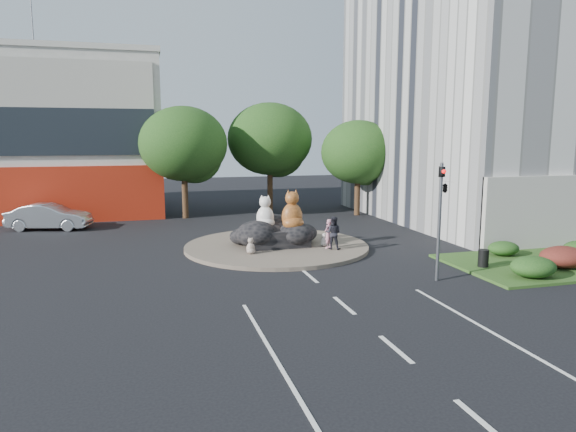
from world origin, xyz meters
name	(u,v)px	position (x,y,z in m)	size (l,w,h in m)	color
ground	(344,306)	(0.00, 0.00, 0.00)	(120.00, 120.00, 0.00)	black
roundabout_island	(277,246)	(0.00, 10.00, 0.10)	(10.00, 10.00, 0.20)	brown
rock_plinth	(277,237)	(0.00, 10.00, 0.65)	(3.20, 2.60, 0.90)	black
grass_verge	(555,263)	(12.00, 3.00, 0.06)	(10.00, 6.00, 0.12)	#234918
tree_left	(184,148)	(-3.93, 22.06, 5.25)	(6.46, 6.46, 8.27)	#382314
tree_mid	(270,143)	(3.07, 24.06, 5.56)	(6.84, 6.84, 8.76)	#382314
tree_right	(359,155)	(9.07, 20.06, 4.63)	(5.70, 5.70, 7.30)	#382314
hedge_near_green	(533,267)	(9.00, 1.00, 0.57)	(2.00, 1.60, 0.90)	#173E13
hedge_red	(563,257)	(11.50, 2.00, 0.61)	(2.20, 1.76, 0.99)	#441B12
hedge_back_green	(503,248)	(10.50, 4.80, 0.48)	(1.60, 1.28, 0.72)	#173E13
traffic_light	(443,196)	(5.10, 2.00, 3.62)	(0.44, 1.24, 5.00)	#595B60
street_lamp	(505,163)	(12.82, 8.00, 4.55)	(2.34, 0.22, 8.06)	#595B60
cat_white	(265,212)	(-0.60, 10.14, 2.03)	(1.11, 0.96, 1.85)	silver
cat_tabby	(292,210)	(0.73, 9.48, 2.18)	(1.30, 1.13, 2.17)	#A65F22
kitten_calico	(251,245)	(-1.79, 8.26, 0.62)	(0.51, 0.44, 0.84)	silver
kitten_white	(324,239)	(2.39, 8.98, 0.56)	(0.43, 0.38, 0.72)	beige
pedestrian_pink	(328,234)	(2.43, 8.44, 0.97)	(0.57, 0.37, 1.55)	#CB8398
pedestrian_dark	(333,233)	(2.60, 8.13, 1.07)	(0.84, 0.66, 1.73)	black
parked_car	(49,217)	(-12.98, 19.49, 0.86)	(1.81, 5.20, 1.71)	#B0B3B8
litter_bin	(483,258)	(8.08, 3.11, 0.52)	(0.48, 0.48, 0.80)	black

